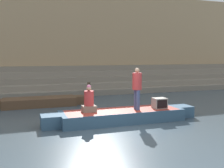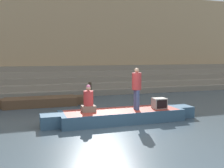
{
  "view_description": "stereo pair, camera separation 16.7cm",
  "coord_description": "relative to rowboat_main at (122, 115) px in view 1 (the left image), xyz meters",
  "views": [
    {
      "loc": [
        -3.09,
        -7.97,
        2.55
      ],
      "look_at": [
        0.58,
        2.62,
        1.36
      ],
      "focal_mm": 42.0,
      "sensor_mm": 36.0,
      "label": 1
    },
    {
      "loc": [
        -2.93,
        -8.03,
        2.55
      ],
      "look_at": [
        0.58,
        2.62,
        1.36
      ],
      "focal_mm": 42.0,
      "sensor_mm": 36.0,
      "label": 2
    }
  ],
  "objects": [
    {
      "name": "ghat_steps",
      "position": [
        -0.58,
        8.78,
        0.43
      ],
      "size": [
        36.0,
        3.25,
        1.85
      ],
      "color": "gray",
      "rests_on": "ground"
    },
    {
      "name": "tv_set",
      "position": [
        1.56,
        -0.18,
        0.42
      ],
      "size": [
        0.52,
        0.44,
        0.42
      ],
      "rotation": [
        0.0,
        0.0,
        -0.01
      ],
      "color": "#9E998E",
      "rests_on": "rowboat_main"
    },
    {
      "name": "mooring_post",
      "position": [
        0.21,
        6.15,
        0.23
      ],
      "size": [
        0.19,
        0.19,
        0.95
      ],
      "primitive_type": "cylinder",
      "color": "#473828",
      "rests_on": "ground"
    },
    {
      "name": "ground_plane",
      "position": [
        -0.58,
        -1.42,
        -0.24
      ],
      "size": [
        120.0,
        120.0,
        0.0
      ],
      "primitive_type": "plane",
      "color": "#3D4C56"
    },
    {
      "name": "rowboat_main",
      "position": [
        0.0,
        0.0,
        0.0
      ],
      "size": [
        6.18,
        1.54,
        0.46
      ],
      "rotation": [
        0.0,
        0.0,
        0.04
      ],
      "color": "#33516B",
      "rests_on": "ground"
    },
    {
      "name": "person_standing",
      "position": [
        0.58,
        -0.12,
        1.15
      ],
      "size": [
        0.37,
        0.37,
        1.64
      ],
      "rotation": [
        0.0,
        0.0,
        -0.22
      ],
      "color": "#3D4C75",
      "rests_on": "rowboat_main"
    },
    {
      "name": "moored_boat_shore",
      "position": [
        -2.84,
        4.32,
        -0.01
      ],
      "size": [
        4.61,
        1.25,
        0.44
      ],
      "rotation": [
        0.0,
        0.0,
        0.07
      ],
      "color": "brown",
      "rests_on": "ground"
    },
    {
      "name": "person_rowing",
      "position": [
        -1.3,
        0.11,
        0.61
      ],
      "size": [
        0.52,
        0.4,
        1.03
      ],
      "rotation": [
        0.0,
        0.0,
        0.19
      ],
      "color": "#756656",
      "rests_on": "rowboat_main"
    },
    {
      "name": "back_wall",
      "position": [
        -0.58,
        10.57,
        3.4
      ],
      "size": [
        34.2,
        1.28,
        7.35
      ],
      "color": "tan",
      "rests_on": "ground"
    }
  ]
}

